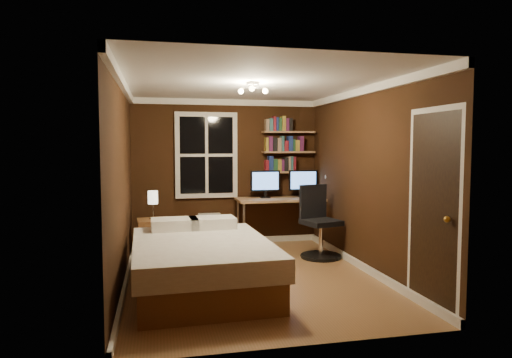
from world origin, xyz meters
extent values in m
plane|color=olive|center=(0.00, 0.00, 0.00)|extent=(4.20, 4.20, 0.00)
cube|color=black|center=(0.00, 2.10, 1.25)|extent=(3.20, 0.04, 2.50)
cube|color=black|center=(-1.60, 0.00, 1.25)|extent=(0.04, 4.20, 2.50)
cube|color=black|center=(1.60, 0.00, 1.25)|extent=(0.04, 4.20, 2.50)
cube|color=white|center=(0.00, 0.00, 2.50)|extent=(3.20, 4.20, 0.02)
cube|color=white|center=(-0.35, 2.06, 1.55)|extent=(1.06, 0.06, 1.46)
sphere|color=gold|center=(1.55, -1.85, 1.00)|extent=(0.06, 0.06, 0.06)
cube|color=#9B724B|center=(1.08, 1.98, 1.25)|extent=(0.92, 0.22, 0.03)
cube|color=#9B724B|center=(1.08, 1.98, 1.60)|extent=(0.92, 0.22, 0.03)
cube|color=#9B724B|center=(1.08, 1.98, 1.95)|extent=(0.92, 0.22, 0.03)
cube|color=brown|center=(-0.68, -0.41, 0.17)|extent=(1.55, 2.16, 0.34)
cube|color=silver|center=(-0.68, -0.41, 0.46)|extent=(1.64, 2.23, 0.25)
cube|color=white|center=(-0.96, 0.41, 0.67)|extent=(0.63, 0.44, 0.15)
cube|color=white|center=(-0.45, 0.42, 0.67)|extent=(0.63, 0.44, 0.15)
cube|color=brown|center=(-1.25, 1.34, 0.30)|extent=(0.51, 0.51, 0.59)
cube|color=beige|center=(-0.32, 1.99, 0.28)|extent=(0.37, 0.13, 0.56)
cube|color=#9B724B|center=(0.99, 1.76, 0.80)|extent=(1.72, 0.65, 0.04)
cylinder|color=beige|center=(0.19, 1.47, 0.39)|extent=(0.04, 0.04, 0.78)
cylinder|color=beige|center=(1.79, 1.47, 0.39)|extent=(0.04, 0.04, 0.78)
cylinder|color=beige|center=(0.19, 2.04, 0.39)|extent=(0.04, 0.04, 0.78)
cylinder|color=beige|center=(1.79, 2.04, 0.39)|extent=(0.04, 0.04, 0.78)
cylinder|color=black|center=(1.25, 0.78, 0.03)|extent=(0.61, 0.61, 0.05)
cylinder|color=silver|center=(1.25, 0.78, 0.28)|extent=(0.07, 0.07, 0.46)
cube|color=black|center=(1.25, 0.78, 0.55)|extent=(0.61, 0.61, 0.08)
cube|color=black|center=(1.19, 0.99, 0.85)|extent=(0.47, 0.18, 0.52)
camera|label=1|loc=(-1.18, -5.71, 1.71)|focal=32.00mm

